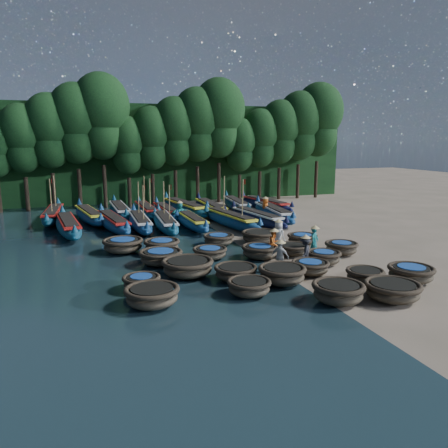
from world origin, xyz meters
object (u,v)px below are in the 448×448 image
object	(u,v)px
coracle_12	(236,272)
coracle_20	(123,245)
coracle_18	(292,249)
coracle_23	(259,236)
long_boat_7	(257,217)
fisherman_3	(305,251)
coracle_6	(249,287)
long_boat_12	(146,210)
fisherman_2	(274,243)
long_boat_14	(184,208)
long_boat_17	(265,204)
coracle_11	(188,267)
long_boat_13	(166,211)
long_boat_10	(89,215)
long_boat_4	(165,222)
coracle_13	(310,267)
fisherman_4	(280,255)
long_boat_5	(191,221)
coracle_24	(302,238)
coracle_15	(161,257)
coracle_3	(338,292)
long_boat_6	(231,219)
long_boat_16	(236,204)
fisherman_1	(314,241)
long_boat_1	(68,226)
coracle_22	(219,239)
long_boat_11	(120,210)
coracle_5	(152,295)
coracle_10	(141,282)
coracle_7	(282,274)
long_boat_15	(210,208)
long_boat_3	(140,222)
long_boat_8	(273,213)
coracle_17	(260,251)
coracle_16	(210,252)
fisherman_5	(180,212)
coracle_9	(411,273)
coracle_14	(324,257)
coracle_8	(365,275)
fisherman_6	(265,208)

from	to	relation	value
coracle_12	coracle_20	size ratio (longest dim) A/B	0.81
coracle_18	coracle_23	bearing A→B (deg)	100.15
long_boat_7	fisherman_3	world-z (taller)	fisherman_3
coracle_6	long_boat_12	xyz separation A→B (m)	(-1.12, 20.78, 0.14)
fisherman_2	coracle_20	bearing A→B (deg)	126.33
long_boat_14	long_boat_17	world-z (taller)	long_boat_14
coracle_11	long_boat_13	xyz separation A→B (m)	(2.21, 16.31, 0.03)
long_boat_10	long_boat_17	world-z (taller)	long_boat_17
long_boat_4	coracle_18	bearing A→B (deg)	-56.77
coracle_13	fisherman_4	size ratio (longest dim) A/B	1.26
coracle_23	long_boat_7	size ratio (longest dim) A/B	0.33
long_boat_5	fisherman_3	bearing A→B (deg)	-76.69
coracle_24	coracle_15	bearing A→B (deg)	-170.03
coracle_3	coracle_23	xyz separation A→B (m)	(1.11, 10.57, -0.04)
long_boat_6	long_boat_16	bearing A→B (deg)	57.97
coracle_24	fisherman_1	size ratio (longest dim) A/B	1.02
coracle_24	long_boat_1	distance (m)	16.13
coracle_22	long_boat_11	world-z (taller)	long_boat_11
coracle_24	long_boat_10	size ratio (longest dim) A/B	0.24
coracle_5	fisherman_4	distance (m)	7.27
long_boat_4	fisherman_1	distance (m)	11.98
coracle_10	long_boat_1	bearing A→B (deg)	103.34
long_boat_6	long_boat_11	size ratio (longest dim) A/B	1.03
long_boat_5	long_boat_10	distance (m)	8.55
coracle_18	long_boat_12	distance (m)	16.62
coracle_18	coracle_6	bearing A→B (deg)	-132.37
coracle_7	fisherman_1	bearing A→B (deg)	43.77
coracle_10	coracle_12	world-z (taller)	coracle_12
long_boat_6	long_boat_13	distance (m)	6.84
long_boat_15	fisherman_3	bearing A→B (deg)	-89.74
long_boat_3	coracle_6	bearing A→B (deg)	-80.33
long_boat_17	long_boat_8	bearing A→B (deg)	-116.09
long_boat_6	long_boat_16	size ratio (longest dim) A/B	1.06
coracle_17	fisherman_4	bearing A→B (deg)	-91.00
coracle_16	fisherman_5	distance (m)	10.62
long_boat_14	long_boat_7	bearing A→B (deg)	-65.62
coracle_23	fisherman_2	xyz separation A→B (m)	(-0.58, -3.41, 0.40)
long_boat_1	coracle_3	bearing A→B (deg)	-65.21
coracle_3	coracle_13	bearing A→B (deg)	77.09
coracle_3	fisherman_1	size ratio (longest dim) A/B	1.18
long_boat_8	fisherman_2	bearing A→B (deg)	-109.54
coracle_9	coracle_14	bearing A→B (deg)	121.85
coracle_14	coracle_24	xyz separation A→B (m)	(1.16, 4.41, -0.05)
coracle_23	fisherman_4	distance (m)	6.20
long_boat_4	long_boat_15	size ratio (longest dim) A/B	0.94
coracle_12	coracle_24	bearing A→B (deg)	39.48
coracle_8	fisherman_6	distance (m)	16.88
coracle_17	long_boat_15	distance (m)	14.77
long_boat_8	long_boat_17	distance (m)	4.89
long_boat_16	long_boat_11	bearing A→B (deg)	-173.53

